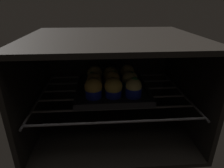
# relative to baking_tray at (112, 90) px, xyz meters

# --- Properties ---
(oven_cavity) EXTENTS (0.59, 0.47, 0.37)m
(oven_cavity) POSITION_rel_baking_tray_xyz_m (0.00, 0.03, 0.02)
(oven_cavity) COLOR black
(oven_cavity) RESTS_ON ground
(oven_rack) EXTENTS (0.55, 0.42, 0.01)m
(oven_rack) POSITION_rel_baking_tray_xyz_m (0.00, -0.01, -0.01)
(oven_rack) COLOR #4C494C
(oven_rack) RESTS_ON oven_cavity
(baking_tray) EXTENTS (0.27, 0.27, 0.02)m
(baking_tray) POSITION_rel_baking_tray_xyz_m (0.00, 0.00, 0.00)
(baking_tray) COLOR black
(baking_tray) RESTS_ON oven_rack
(muffin_row0_col0) EXTENTS (0.06, 0.06, 0.07)m
(muffin_row0_col0) POSITION_rel_baking_tray_xyz_m (-0.07, -0.07, 0.04)
(muffin_row0_col0) COLOR #1928B7
(muffin_row0_col0) RESTS_ON baking_tray
(muffin_row0_col1) EXTENTS (0.06, 0.06, 0.07)m
(muffin_row0_col1) POSITION_rel_baking_tray_xyz_m (0.00, -0.06, 0.04)
(muffin_row0_col1) COLOR #1928B7
(muffin_row0_col1) RESTS_ON baking_tray
(muffin_row0_col2) EXTENTS (0.06, 0.06, 0.07)m
(muffin_row0_col2) POSITION_rel_baking_tray_xyz_m (0.07, -0.07, 0.04)
(muffin_row0_col2) COLOR #1928B7
(muffin_row0_col2) RESTS_ON baking_tray
(muffin_row1_col0) EXTENTS (0.06, 0.06, 0.07)m
(muffin_row1_col0) POSITION_rel_baking_tray_xyz_m (-0.07, -0.00, 0.04)
(muffin_row1_col0) COLOR #0C8C84
(muffin_row1_col0) RESTS_ON baking_tray
(muffin_row1_col1) EXTENTS (0.06, 0.06, 0.07)m
(muffin_row1_col1) POSITION_rel_baking_tray_xyz_m (0.00, -0.00, 0.04)
(muffin_row1_col1) COLOR #1928B7
(muffin_row1_col1) RESTS_ON baking_tray
(muffin_row1_col2) EXTENTS (0.06, 0.06, 0.07)m
(muffin_row1_col2) POSITION_rel_baking_tray_xyz_m (0.07, -0.00, 0.04)
(muffin_row1_col2) COLOR #0C8C84
(muffin_row1_col2) RESTS_ON baking_tray
(muffin_row2_col0) EXTENTS (0.06, 0.06, 0.07)m
(muffin_row2_col0) POSITION_rel_baking_tray_xyz_m (-0.07, 0.07, 0.04)
(muffin_row2_col0) COLOR #7A238C
(muffin_row2_col0) RESTS_ON baking_tray
(muffin_row2_col1) EXTENTS (0.06, 0.06, 0.07)m
(muffin_row2_col1) POSITION_rel_baking_tray_xyz_m (0.00, 0.07, 0.04)
(muffin_row2_col1) COLOR red
(muffin_row2_col1) RESTS_ON baking_tray
(muffin_row2_col2) EXTENTS (0.06, 0.06, 0.07)m
(muffin_row2_col2) POSITION_rel_baking_tray_xyz_m (0.07, 0.07, 0.04)
(muffin_row2_col2) COLOR #1928B7
(muffin_row2_col2) RESTS_ON baking_tray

